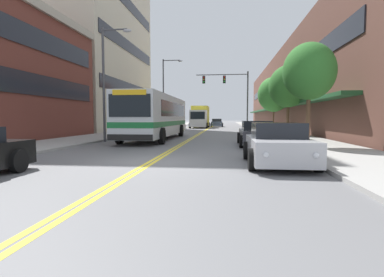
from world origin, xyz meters
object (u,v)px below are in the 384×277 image
object	(u,v)px
street_tree_right_near	(309,72)
fire_hydrant	(279,134)
box_truck	(200,117)
street_lamp_left_far	(166,89)
car_dark_grey_parked_right_mid	(257,134)
city_bus	(157,115)
street_tree_right_far	(274,94)
street_lamp_left_near	(108,74)
car_silver_parked_right_foreground	(278,145)
traffic_signal_mast	(231,89)
street_tree_right_mid	(288,86)
car_slate_blue_moving_lead	(217,123)
car_charcoal_parked_left_near	(177,125)

from	to	relation	value
street_tree_right_near	fire_hydrant	world-z (taller)	street_tree_right_near
box_truck	street_tree_right_near	distance (m)	32.41
street_lamp_left_far	street_tree_right_near	size ratio (longest dim) A/B	1.70
car_dark_grey_parked_right_mid	box_truck	xyz separation A→B (m)	(-5.87, 29.78, 1.07)
car_dark_grey_parked_right_mid	street_tree_right_near	distance (m)	4.30
city_bus	street_tree_right_far	distance (m)	16.76
street_lamp_left_near	street_tree_right_near	bearing A→B (deg)	-14.17
fire_hydrant	car_silver_parked_right_foreground	bearing A→B (deg)	-99.73
traffic_signal_mast	fire_hydrant	world-z (taller)	traffic_signal_mast
city_bus	street_lamp_left_far	distance (m)	16.27
box_truck	fire_hydrant	xyz separation A→B (m)	(7.47, -27.54, -1.18)
city_bus	car_silver_parked_right_foreground	world-z (taller)	city_bus
traffic_signal_mast	street_tree_right_mid	xyz separation A→B (m)	(4.74, -11.24, -0.93)
car_dark_grey_parked_right_mid	box_truck	bearing A→B (deg)	101.15
street_tree_right_near	car_slate_blue_moving_lead	bearing A→B (deg)	98.96
city_bus	car_dark_grey_parked_right_mid	distance (m)	8.13
car_silver_parked_right_foreground	street_lamp_left_near	distance (m)	13.23
street_lamp_left_near	street_tree_right_mid	distance (m)	15.00
street_tree_right_near	street_tree_right_mid	bearing A→B (deg)	84.15
city_bus	traffic_signal_mast	xyz separation A→B (m)	(5.57, 16.13, 3.41)
car_dark_grey_parked_right_mid	street_lamp_left_near	bearing A→B (deg)	170.95
car_charcoal_parked_left_near	box_truck	size ratio (longest dim) A/B	0.59
car_dark_grey_parked_right_mid	car_slate_blue_moving_lead	distance (m)	35.45
car_silver_parked_right_foreground	car_dark_grey_parked_right_mid	xyz separation A→B (m)	(-0.01, 7.07, -0.01)
car_silver_parked_right_foreground	street_tree_right_mid	world-z (taller)	street_tree_right_mid
car_slate_blue_moving_lead	fire_hydrant	xyz separation A→B (m)	(4.99, -33.05, -0.11)
city_bus	traffic_signal_mast	bearing A→B (deg)	70.94
street_lamp_left_far	street_lamp_left_near	bearing A→B (deg)	-90.16
car_charcoal_parked_left_near	street_lamp_left_near	xyz separation A→B (m)	(-0.73, -22.64, 3.75)
street_lamp_left_near	city_bus	bearing A→B (deg)	47.68
car_charcoal_parked_left_near	fire_hydrant	xyz separation A→B (m)	(10.25, -21.90, -0.07)
car_slate_blue_moving_lead	traffic_signal_mast	xyz separation A→B (m)	(2.15, -14.86, 4.52)
street_lamp_left_near	street_tree_right_mid	bearing A→B (deg)	30.88
city_bus	street_tree_right_far	size ratio (longest dim) A/B	2.04
car_silver_parked_right_foreground	car_slate_blue_moving_lead	distance (m)	42.49
city_bus	street_tree_right_mid	distance (m)	11.68
street_tree_right_far	fire_hydrant	xyz separation A→B (m)	(-1.93, -15.03, -3.64)
street_lamp_left_far	fire_hydrant	xyz separation A→B (m)	(10.92, -17.77, -4.69)
street_lamp_left_far	street_tree_right_far	size ratio (longest dim) A/B	1.47
city_bus	car_silver_parked_right_foreground	distance (m)	13.30
car_charcoal_parked_left_near	street_tree_right_mid	size ratio (longest dim) A/B	0.75
box_truck	car_silver_parked_right_foreground	bearing A→B (deg)	-80.93
street_tree_right_near	street_tree_right_far	distance (m)	18.78
car_dark_grey_parked_right_mid	street_lamp_left_far	size ratio (longest dim) A/B	0.54
city_bus	box_truck	bearing A→B (deg)	87.90
city_bus	fire_hydrant	world-z (taller)	city_bus
car_silver_parked_right_foreground	street_tree_right_mid	size ratio (longest dim) A/B	0.70
car_dark_grey_parked_right_mid	street_tree_right_mid	bearing A→B (deg)	69.13
car_silver_parked_right_foreground	fire_hydrant	bearing A→B (deg)	80.27
car_charcoal_parked_left_near	street_tree_right_far	world-z (taller)	street_tree_right_far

